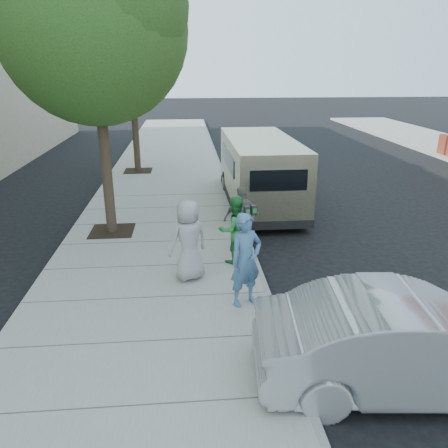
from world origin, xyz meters
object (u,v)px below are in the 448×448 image
Objects in this scene: person_gray_shirt at (189,240)px; parking_meter at (250,222)px; tree_far at (132,57)px; person_officer at (246,260)px; sedan at (413,343)px; person_green_shirt at (234,230)px; van at (259,171)px; person_striped_polo at (242,217)px; tree_near at (95,22)px.

parking_meter is at bearing 174.36° from person_gray_shirt.
tree_far is 11.32m from parking_meter.
parking_meter is at bearing 53.29° from person_officer.
sedan is 2.84× the size of person_green_shirt.
van reaches higher than person_striped_polo.
tree_near reaches higher than tree_far.
tree_far is 10.47m from person_striped_polo.
tree_near reaches higher than parking_meter.
person_green_shirt is 1.33m from person_gray_shirt.
sedan is (5.29, -6.68, -4.79)m from tree_near.
person_green_shirt is 0.91m from person_striped_polo.
person_gray_shirt is at bearing -114.07° from van.
person_striped_polo is (0.28, 0.87, -0.00)m from person_green_shirt.
sedan is 4.84m from person_green_shirt.
tree_near is 1.65× the size of sedan.
person_striped_polo is (0.28, 2.83, -0.12)m from person_officer.
person_officer reaches higher than person_striped_polo.
tree_near is 1.16× the size of tree_far.
person_officer is (-1.38, -6.78, -0.15)m from van.
sedan is 2.85× the size of person_striped_polo.
tree_far is 4.03× the size of person_green_shirt.
person_gray_shirt is at bearing 17.38° from person_green_shirt.
person_gray_shirt is (-1.07, -0.78, 0.09)m from person_green_shirt.
van is 3.53× the size of person_gray_shirt.
person_officer is at bearing 103.33° from person_gray_shirt.
van is 6.92m from person_officer.
person_green_shirt is at bearing 30.90° from sedan.
person_officer is at bearing 71.97° from person_striped_polo.
tree_far is 4.52× the size of parking_meter.
tree_far is 15.78m from sedan.
tree_near is 4.67× the size of person_green_shirt.
sedan is 3.21m from person_officer.
tree_far reaches higher than person_green_shirt.
tree_far reaches higher than parking_meter.
person_officer is at bearing -75.08° from tree_far.
sedan is at bearing -87.33° from parking_meter.
parking_meter is 0.90× the size of person_striped_polo.
tree_far reaches higher than person_officer.
person_striped_polo is (3.45, -9.06, -3.93)m from tree_far.
tree_far is 11.14m from person_green_shirt.
person_officer is 1.04× the size of person_gray_shirt.
parking_meter is at bearing -70.89° from tree_far.
person_officer reaches higher than person_gray_shirt.
person_officer reaches higher than person_green_shirt.
tree_near is 5.93m from person_striped_polo.
person_gray_shirt reaches higher than sedan.
parking_meter is 0.89× the size of person_green_shirt.
tree_near is 6.96m from person_officer.
van is at bearing 9.49° from sedan.
person_gray_shirt is (2.10, -3.11, -4.50)m from tree_near.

